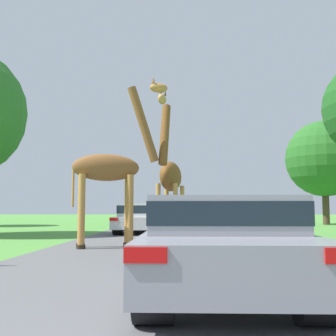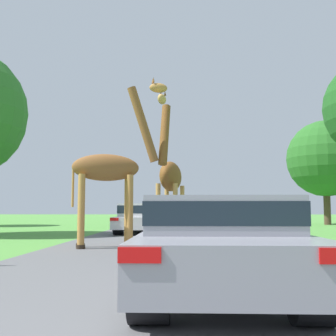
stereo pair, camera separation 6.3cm
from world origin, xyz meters
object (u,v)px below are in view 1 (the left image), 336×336
object	(u,v)px
car_queue_right	(185,215)
car_queue_left	(139,217)
tree_left_edge	(324,159)
giraffe_near_road	(170,176)
car_far_ahead	(141,214)
car_lead_maroon	(222,243)
giraffe_companion	(111,171)
car_verge_right	(228,227)

from	to	relation	value
car_queue_right	car_queue_left	bearing A→B (deg)	-113.28
tree_left_edge	car_queue_right	bearing A→B (deg)	-152.22
giraffe_near_road	tree_left_edge	size ratio (longest dim) A/B	0.65
car_queue_left	car_far_ahead	size ratio (longest dim) A/B	1.11
car_lead_maroon	car_far_ahead	world-z (taller)	car_far_ahead
giraffe_companion	car_lead_maroon	bearing A→B (deg)	5.49
giraffe_companion	car_lead_maroon	xyz separation A→B (m)	(2.60, -6.87, -1.53)
giraffe_companion	car_queue_right	size ratio (longest dim) A/B	1.27
giraffe_companion	tree_left_edge	world-z (taller)	tree_left_edge
giraffe_near_road	car_far_ahead	distance (m)	15.55
car_queue_right	car_verge_right	distance (m)	14.57
car_queue_right	giraffe_near_road	bearing A→B (deg)	-93.11
tree_left_edge	car_far_ahead	bearing A→B (deg)	-177.56
tree_left_edge	giraffe_companion	bearing A→B (deg)	-124.63
car_lead_maroon	giraffe_near_road	bearing A→B (deg)	96.11
car_lead_maroon	car_verge_right	size ratio (longest dim) A/B	1.00
car_lead_maroon	car_queue_right	xyz separation A→B (m)	(-0.33, 19.19, 0.05)
car_queue_left	car_far_ahead	xyz separation A→B (m)	(-0.90, 9.68, 0.03)
giraffe_companion	car_queue_left	bearing A→B (deg)	164.09
giraffe_companion	car_queue_right	xyz separation A→B (m)	(2.26, 12.33, -1.48)
car_queue_right	car_lead_maroon	bearing A→B (deg)	-89.00
car_queue_right	car_queue_left	size ratio (longest dim) A/B	0.88
giraffe_near_road	car_queue_right	xyz separation A→B (m)	(0.58, 10.65, -1.47)
giraffe_companion	car_far_ahead	size ratio (longest dim) A/B	1.25
giraffe_companion	tree_left_edge	bearing A→B (deg)	130.15
car_lead_maroon	car_far_ahead	xyz separation A→B (m)	(-3.40, 23.82, 0.05)
car_lead_maroon	car_verge_right	world-z (taller)	car_verge_right
car_far_ahead	tree_left_edge	size ratio (longest dim) A/B	0.56
giraffe_near_road	car_queue_right	distance (m)	10.77
giraffe_near_road	car_verge_right	xyz separation A→B (m)	(1.47, -3.89, -1.52)
giraffe_near_road	car_verge_right	bearing A→B (deg)	119.08
car_far_ahead	car_verge_right	bearing A→B (deg)	-78.32
giraffe_companion	car_far_ahead	distance (m)	17.04
car_far_ahead	giraffe_near_road	bearing A→B (deg)	-80.75
giraffe_near_road	tree_left_edge	bearing A→B (deg)	-114.98
car_lead_maroon	car_queue_left	xyz separation A→B (m)	(-2.51, 14.14, 0.02)
giraffe_companion	tree_left_edge	size ratio (longest dim) A/B	0.70
car_queue_left	car_verge_right	distance (m)	9.97
giraffe_near_road	car_far_ahead	world-z (taller)	giraffe_near_road
car_queue_right	tree_left_edge	xyz separation A→B (m)	(9.83, 5.18, 3.87)
car_far_ahead	car_verge_right	size ratio (longest dim) A/B	1.04
car_queue_right	tree_left_edge	world-z (taller)	tree_left_edge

